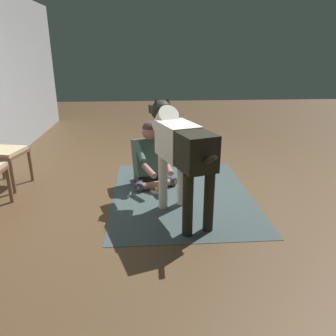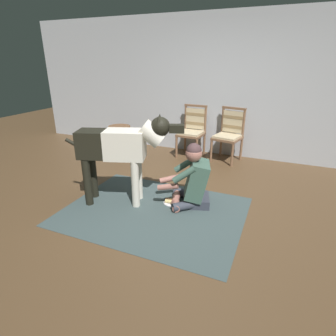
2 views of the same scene
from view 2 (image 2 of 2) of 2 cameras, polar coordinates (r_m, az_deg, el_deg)
ground_plane at (r=3.59m, az=2.36°, el=-8.60°), size 15.10×15.10×0.00m
back_wall at (r=5.52m, az=12.18°, el=15.88°), size 8.72×0.10×2.60m
area_rug at (r=3.55m, az=-2.96°, el=-8.83°), size 2.21×1.68×0.01m
dining_chair_left_of_pair at (r=5.46m, az=5.11°, el=8.13°), size 0.49×0.49×0.98m
dining_chair_right_of_pair at (r=5.29m, az=12.55°, el=7.26°), size 0.55×0.55×0.98m
person_sitting_on_floor at (r=3.58m, az=5.10°, el=-2.54°), size 0.73×0.60×0.84m
large_dog at (r=3.54m, az=-9.71°, el=4.20°), size 1.45×0.62×1.18m
hot_dog_on_plate at (r=3.73m, az=0.67°, el=-6.88°), size 0.21×0.21×0.06m
round_side_table at (r=5.84m, az=-9.89°, el=6.50°), size 0.45×0.45×0.53m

